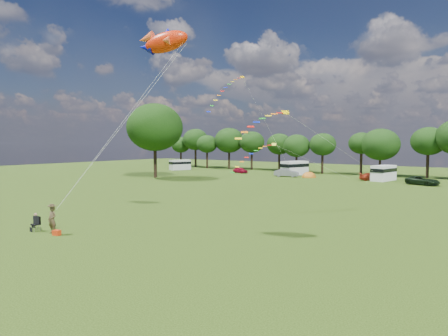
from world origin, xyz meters
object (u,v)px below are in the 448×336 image
Objects in this scene: campervan_b at (295,168)px; kite_flyer at (52,220)px; big_tree at (155,127)px; car_c at (373,177)px; camp_chair at (36,220)px; campervan_a at (180,164)px; tent_orange at (309,177)px; campervan_c at (384,172)px; fish_kite at (163,42)px; car_b at (286,173)px; car_d at (423,181)px; car_a at (240,170)px.

kite_flyer is at bearing -155.00° from campervan_b.
big_tree is 38.38m from car_c.
camp_chair is (5.54, -53.26, -0.70)m from campervan_b.
big_tree reaches higher than kite_flyer.
campervan_a is at bearing 117.04° from kite_flyer.
camp_chair is at bearing -88.56° from tent_orange.
fish_kite is (-4.71, -45.67, 12.11)m from campervan_c.
fish_kite reaches higher than kite_flyer.
car_b reaches higher than car_c.
camp_chair is (23.44, -33.54, -8.25)m from big_tree.
camp_chair is at bearing -177.49° from car_d.
tent_orange is (-12.34, -1.76, -1.34)m from campervan_c.
car_b is 0.81× the size of campervan_a.
car_c is (26.48, -0.07, 0.04)m from car_a.
tent_orange is 50.24m from camp_chair.
campervan_b is 53.50m from kite_flyer.
kite_flyer is at bearing 10.91° from camp_chair.
car_a is 15.61m from tent_orange.
big_tree reaches higher than tent_orange.
car_c is 15.36m from campervan_b.
campervan_a is 4.02× the size of camp_chair.
campervan_c is at bearing 80.39° from camp_chair.
camp_chair is (16.83, -51.16, 0.17)m from car_a.
car_c is 51.47m from kite_flyer.
car_d is 18.68m from tent_orange.
car_c is (14.78, 2.11, -0.10)m from car_b.
campervan_a reaches higher than car_b.
tent_orange is (-18.61, 1.54, -0.64)m from car_d.
car_b reaches higher than tent_orange.
campervan_c reaches higher than camp_chair.
car_c is 0.71× the size of campervan_b.
tent_orange is 1.49× the size of kite_flyer.
campervan_a is (-16.35, -0.68, 0.65)m from car_a.
big_tree is at bearing 175.33° from car_a.
car_c is at bearing 73.37° from kite_flyer.
car_b is at bearing -72.56° from campervan_a.
car_d reaches higher than tent_orange.
camp_chair is at bearing 145.85° from car_c.
campervan_b is 16.67m from campervan_c.
kite_flyer is at bearing -179.32° from campervan_c.
camp_chair is at bearing -126.18° from campervan_a.
campervan_c is (1.43, 0.88, 0.72)m from car_c.
campervan_a is 0.86× the size of campervan_b.
car_a is 53.86m from camp_chair.
car_a is at bearing 107.96° from car_d.
campervan_c is 47.49m from fish_kite.
campervan_b is 53.55m from camp_chair.
campervan_c reaches higher than car_d.
campervan_c reaches higher than car_b.
car_c is 0.82× the size of campervan_a.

